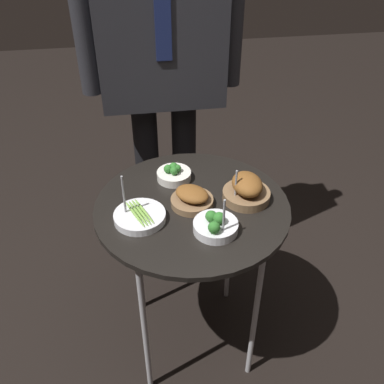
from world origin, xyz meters
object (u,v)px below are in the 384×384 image
(bowl_asparagus_back_right, at_px, (140,216))
(waiter_figure, at_px, (161,41))
(bowl_broccoli_far_rim, at_px, (174,174))
(serving_cart, at_px, (192,217))
(bowl_broccoli_near_rim, at_px, (216,225))
(bowl_roast_front_center, at_px, (193,197))
(bowl_roast_mid_right, at_px, (247,190))

(bowl_asparagus_back_right, height_order, waiter_figure, waiter_figure)
(bowl_broccoli_far_rim, xyz_separation_m, waiter_figure, (0.01, 0.38, 0.35))
(serving_cart, distance_m, bowl_asparagus_back_right, 0.19)
(bowl_broccoli_near_rim, xyz_separation_m, bowl_asparagus_back_right, (-0.22, 0.09, -0.01))
(bowl_asparagus_back_right, bearing_deg, bowl_roast_front_center, 17.35)
(bowl_asparagus_back_right, bearing_deg, waiter_figure, 76.50)
(bowl_broccoli_near_rim, height_order, bowl_broccoli_far_rim, bowl_broccoli_near_rim)
(bowl_broccoli_near_rim, bearing_deg, bowl_broccoli_far_rim, 106.73)
(serving_cart, relative_size, bowl_broccoli_far_rim, 5.91)
(serving_cart, relative_size, bowl_roast_mid_right, 4.53)
(bowl_broccoli_far_rim, relative_size, bowl_asparagus_back_right, 0.74)
(bowl_broccoli_far_rim, height_order, bowl_asparagus_back_right, bowl_asparagus_back_right)
(bowl_broccoli_far_rim, distance_m, bowl_roast_mid_right, 0.27)
(bowl_roast_front_center, bearing_deg, bowl_broccoli_near_rim, -72.88)
(serving_cart, bearing_deg, bowl_broccoli_far_rim, 104.50)
(serving_cart, xyz_separation_m, bowl_broccoli_far_rim, (-0.04, 0.15, 0.08))
(bowl_broccoli_near_rim, xyz_separation_m, bowl_roast_mid_right, (0.13, 0.14, 0.02))
(bowl_broccoli_far_rim, height_order, waiter_figure, waiter_figure)
(bowl_broccoli_far_rim, bearing_deg, bowl_broccoli_near_rim, -73.27)
(bowl_asparagus_back_right, xyz_separation_m, waiter_figure, (0.14, 0.59, 0.35))
(bowl_roast_front_center, bearing_deg, serving_cart, -131.67)
(bowl_broccoli_near_rim, distance_m, bowl_roast_front_center, 0.15)
(bowl_broccoli_near_rim, height_order, bowl_roast_mid_right, bowl_broccoli_near_rim)
(serving_cart, height_order, bowl_broccoli_near_rim, bowl_broccoli_near_rim)
(bowl_roast_mid_right, xyz_separation_m, waiter_figure, (-0.21, 0.54, 0.33))
(bowl_broccoli_far_rim, relative_size, bowl_roast_mid_right, 0.77)
(bowl_broccoli_near_rim, height_order, waiter_figure, waiter_figure)
(bowl_broccoli_far_rim, height_order, bowl_roast_front_center, same)
(bowl_roast_mid_right, height_order, waiter_figure, waiter_figure)
(serving_cart, distance_m, bowl_broccoli_near_rim, 0.17)
(bowl_roast_mid_right, relative_size, bowl_roast_front_center, 1.11)
(serving_cart, bearing_deg, bowl_roast_front_center, 48.33)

